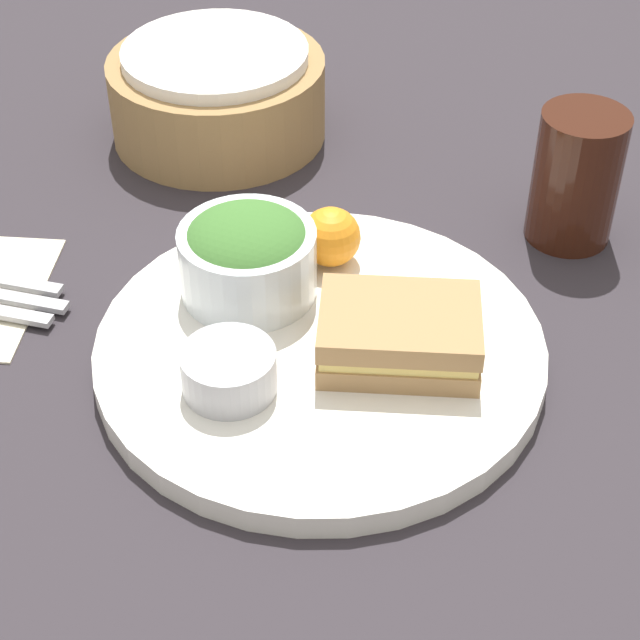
# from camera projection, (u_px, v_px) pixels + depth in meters

# --- Properties ---
(ground_plane) EXTENTS (4.00, 4.00, 0.00)m
(ground_plane) POSITION_uv_depth(u_px,v_px,m) (320.00, 361.00, 0.79)
(ground_plane) COLOR #2D282D
(plate) EXTENTS (0.33, 0.33, 0.02)m
(plate) POSITION_uv_depth(u_px,v_px,m) (320.00, 351.00, 0.79)
(plate) COLOR white
(plate) RESTS_ON ground_plane
(sandwich) EXTENTS (0.11, 0.08, 0.04)m
(sandwich) POSITION_uv_depth(u_px,v_px,m) (399.00, 334.00, 0.76)
(sandwich) COLOR #A37A4C
(sandwich) RESTS_ON plate
(salad_bowl) EXTENTS (0.10, 0.10, 0.07)m
(salad_bowl) POSITION_uv_depth(u_px,v_px,m) (247.00, 254.00, 0.80)
(salad_bowl) COLOR white
(salad_bowl) RESTS_ON plate
(dressing_cup) EXTENTS (0.07, 0.07, 0.03)m
(dressing_cup) POSITION_uv_depth(u_px,v_px,m) (229.00, 371.00, 0.73)
(dressing_cup) COLOR #B7B7BC
(dressing_cup) RESTS_ON plate
(orange_wedge) EXTENTS (0.05, 0.05, 0.05)m
(orange_wedge) POSITION_uv_depth(u_px,v_px,m) (325.00, 236.00, 0.84)
(orange_wedge) COLOR orange
(orange_wedge) RESTS_ON plate
(drink_glass) EXTENTS (0.07, 0.07, 0.12)m
(drink_glass) POSITION_uv_depth(u_px,v_px,m) (576.00, 177.00, 0.88)
(drink_glass) COLOR #38190F
(drink_glass) RESTS_ON ground_plane
(bread_basket) EXTENTS (0.20, 0.20, 0.09)m
(bread_basket) POSITION_uv_depth(u_px,v_px,m) (218.00, 94.00, 1.01)
(bread_basket) COLOR #997547
(bread_basket) RESTS_ON ground_plane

